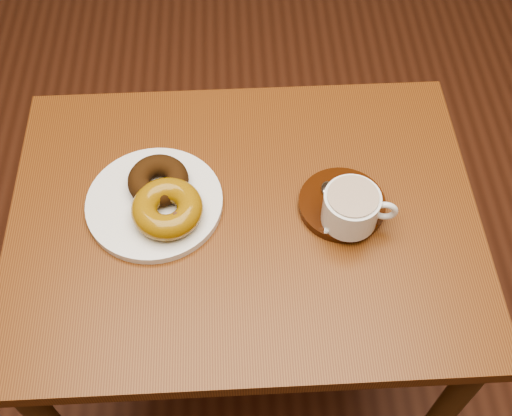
{
  "coord_description": "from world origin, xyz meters",
  "views": [
    {
      "loc": [
        -0.09,
        -0.24,
        1.64
      ],
      "look_at": [
        -0.06,
        0.36,
        0.76
      ],
      "focal_mm": 45.0,
      "sensor_mm": 36.0,
      "label": 1
    }
  ],
  "objects_px": {
    "cafe_table": "(245,251)",
    "coffee_cup": "(352,208)",
    "donut_plate": "(155,203)",
    "saucer": "(342,204)"
  },
  "relations": [
    {
      "from": "coffee_cup",
      "to": "donut_plate",
      "type": "bearing_deg",
      "value": -178.54
    },
    {
      "from": "cafe_table",
      "to": "coffee_cup",
      "type": "distance_m",
      "value": 0.24
    },
    {
      "from": "donut_plate",
      "to": "saucer",
      "type": "height_order",
      "value": "saucer"
    },
    {
      "from": "cafe_table",
      "to": "saucer",
      "type": "xyz_separation_m",
      "value": [
        0.17,
        0.01,
        0.13
      ]
    },
    {
      "from": "saucer",
      "to": "cafe_table",
      "type": "bearing_deg",
      "value": -176.7
    },
    {
      "from": "cafe_table",
      "to": "donut_plate",
      "type": "height_order",
      "value": "donut_plate"
    },
    {
      "from": "coffee_cup",
      "to": "cafe_table",
      "type": "bearing_deg",
      "value": -177.67
    },
    {
      "from": "cafe_table",
      "to": "donut_plate",
      "type": "xyz_separation_m",
      "value": [
        -0.15,
        0.03,
        0.13
      ]
    },
    {
      "from": "donut_plate",
      "to": "saucer",
      "type": "bearing_deg",
      "value": -3.13
    },
    {
      "from": "donut_plate",
      "to": "saucer",
      "type": "xyz_separation_m",
      "value": [
        0.32,
        -0.02,
        0.0
      ]
    }
  ]
}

